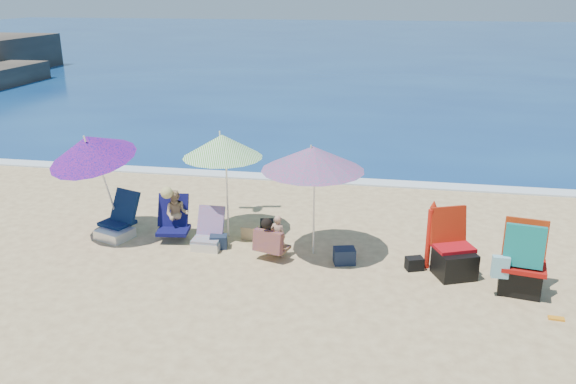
% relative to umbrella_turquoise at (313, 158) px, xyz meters
% --- Properties ---
extents(ground, '(120.00, 120.00, 0.00)m').
position_rel_umbrella_turquoise_xyz_m(ground, '(-0.14, -0.88, -1.76)').
color(ground, '#D8BC84').
rests_on(ground, ground).
extents(sea, '(120.00, 80.00, 0.12)m').
position_rel_umbrella_turquoise_xyz_m(sea, '(-0.14, 44.12, -1.81)').
color(sea, navy).
rests_on(sea, ground).
extents(foam, '(120.00, 0.50, 0.04)m').
position_rel_umbrella_turquoise_xyz_m(foam, '(-0.14, 4.22, -1.74)').
color(foam, white).
rests_on(foam, ground).
extents(umbrella_turquoise, '(1.93, 1.93, 2.00)m').
position_rel_umbrella_turquoise_xyz_m(umbrella_turquoise, '(0.00, 0.00, 0.00)').
color(umbrella_turquoise, white).
rests_on(umbrella_turquoise, ground).
extents(umbrella_striped, '(1.93, 1.93, 1.97)m').
position_rel_umbrella_turquoise_xyz_m(umbrella_striped, '(-1.76, 0.66, -0.04)').
color(umbrella_striped, white).
rests_on(umbrella_striped, ground).
extents(umbrella_blue, '(2.03, 2.07, 2.14)m').
position_rel_umbrella_turquoise_xyz_m(umbrella_blue, '(-4.03, 0.01, -0.01)').
color(umbrella_blue, silver).
rests_on(umbrella_blue, ground).
extents(furled_umbrella, '(0.19, 0.28, 1.15)m').
position_rel_umbrella_turquoise_xyz_m(furled_umbrella, '(1.99, -0.14, -1.13)').
color(furled_umbrella, red).
rests_on(furled_umbrella, ground).
extents(chair_navy, '(0.80, 0.99, 0.81)m').
position_rel_umbrella_turquoise_xyz_m(chair_navy, '(-3.73, 0.19, -1.55)').
color(chair_navy, '#0B1D42').
rests_on(chair_navy, ground).
extents(chair_rainbow, '(0.51, 0.62, 0.70)m').
position_rel_umbrella_turquoise_xyz_m(chair_rainbow, '(-1.89, -0.01, -1.58)').
color(chair_rainbow, '#C55645').
rests_on(chair_rainbow, ground).
extents(camp_chair_left, '(0.81, 0.88, 1.08)m').
position_rel_umbrella_turquoise_xyz_m(camp_chair_left, '(2.38, -0.35, -1.44)').
color(camp_chair_left, '#A00B12').
rests_on(camp_chair_left, ground).
extents(camp_chair_right, '(0.86, 0.79, 1.17)m').
position_rel_umbrella_turquoise_xyz_m(camp_chair_right, '(3.33, -0.77, -1.34)').
color(camp_chair_right, '#9F100B').
rests_on(camp_chair_right, ground).
extents(person_center, '(0.63, 0.61, 0.78)m').
position_rel_umbrella_turquoise_xyz_m(person_center, '(-0.63, -0.26, -1.39)').
color(person_center, tan).
rests_on(person_center, ground).
extents(person_left, '(0.69, 0.74, 1.03)m').
position_rel_umbrella_turquoise_xyz_m(person_left, '(-2.61, 0.29, -1.29)').
color(person_left, tan).
rests_on(person_left, ground).
extents(bag_navy_a, '(0.35, 0.28, 0.24)m').
position_rel_umbrella_turquoise_xyz_m(bag_navy_a, '(-1.69, -0.02, -1.64)').
color(bag_navy_a, '#192337').
rests_on(bag_navy_a, ground).
extents(bag_black_a, '(0.29, 0.24, 0.19)m').
position_rel_umbrella_turquoise_xyz_m(bag_black_a, '(-1.02, 0.99, -1.67)').
color(bag_black_a, black).
rests_on(bag_black_a, ground).
extents(bag_tan, '(0.31, 0.25, 0.24)m').
position_rel_umbrella_turquoise_xyz_m(bag_tan, '(-1.24, 0.49, -1.64)').
color(bag_tan, tan).
rests_on(bag_tan, ground).
extents(bag_navy_b, '(0.41, 0.35, 0.27)m').
position_rel_umbrella_turquoise_xyz_m(bag_navy_b, '(0.60, -0.24, -1.63)').
color(bag_navy_b, '#192338').
rests_on(bag_navy_b, ground).
extents(bag_black_b, '(0.33, 0.28, 0.22)m').
position_rel_umbrella_turquoise_xyz_m(bag_black_b, '(1.77, -0.28, -1.65)').
color(bag_black_b, black).
rests_on(bag_black_b, ground).
extents(orange_item, '(0.22, 0.12, 0.03)m').
position_rel_umbrella_turquoise_xyz_m(orange_item, '(3.72, -1.51, -1.75)').
color(orange_item, orange).
rests_on(orange_item, ground).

